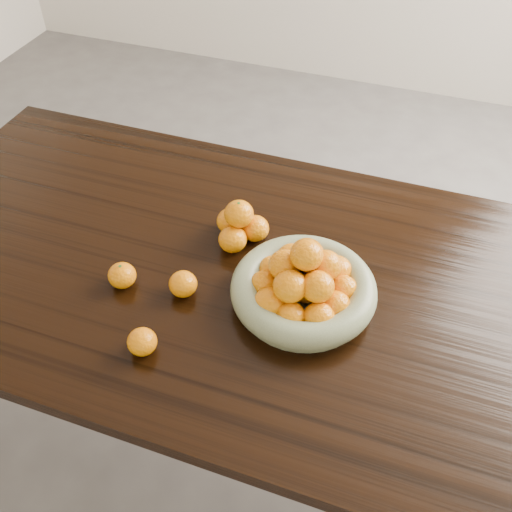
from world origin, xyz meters
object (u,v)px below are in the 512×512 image
(dining_table, at_px, (244,293))
(loose_orange_0, at_px, (122,275))
(fruit_bowl, at_px, (304,286))
(orange_pyramid, at_px, (239,225))

(dining_table, xyz_separation_m, loose_orange_0, (-0.26, -0.15, 0.12))
(fruit_bowl, xyz_separation_m, orange_pyramid, (-0.22, 0.15, -0.00))
(fruit_bowl, bearing_deg, loose_orange_0, -167.31)
(loose_orange_0, bearing_deg, orange_pyramid, 49.43)
(orange_pyramid, relative_size, loose_orange_0, 2.13)
(orange_pyramid, xyz_separation_m, loose_orange_0, (-0.21, -0.25, -0.02))
(fruit_bowl, height_order, orange_pyramid, fruit_bowl)
(dining_table, distance_m, orange_pyramid, 0.18)
(fruit_bowl, bearing_deg, dining_table, 163.77)
(fruit_bowl, distance_m, loose_orange_0, 0.44)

